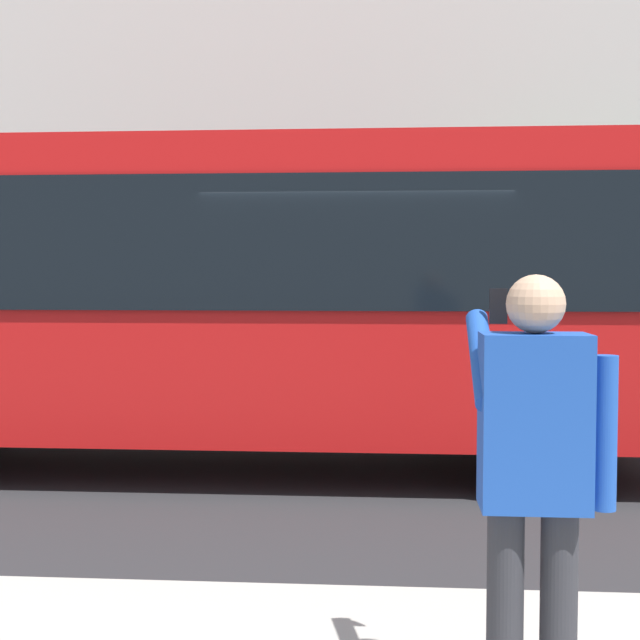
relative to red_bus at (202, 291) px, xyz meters
name	(u,v)px	position (x,y,z in m)	size (l,w,h in m)	color
ground_plane	(359,470)	(-1.51, 0.09, -1.68)	(60.00, 60.00, 0.00)	#2B2B2D
building_facade_far	(374,24)	(-1.52, -6.71, 4.30)	(28.00, 1.55, 12.00)	beige
red_bus	(202,291)	(0.00, 0.00, 0.00)	(9.05, 2.54, 3.08)	red
pedestrian_photographer	(534,463)	(-2.32, 4.99, -0.54)	(0.53, 0.52, 1.70)	#2D2D33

